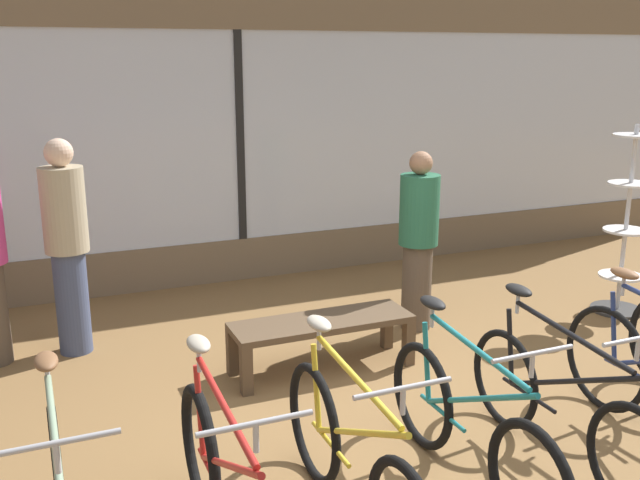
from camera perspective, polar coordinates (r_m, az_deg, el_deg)
ground_plane at (r=4.67m, az=7.61°, el=-15.87°), size 24.00×24.00×0.00m
shop_back_wall at (r=7.47m, az=-6.48°, el=8.99°), size 12.00×0.08×3.20m
bicycle_center_left at (r=3.74m, az=2.60°, el=-17.41°), size 0.46×1.74×1.03m
bicycle_center at (r=4.14m, az=11.80°, el=-14.50°), size 0.46×1.69×1.01m
bicycle_center_right at (r=4.48m, az=18.62°, el=-12.58°), size 0.46×1.73×1.01m
accessory_rack at (r=7.17m, az=23.20°, el=0.20°), size 0.48×0.48×1.76m
display_bench at (r=5.47m, az=0.15°, el=-7.07°), size 1.40×0.44×0.41m
customer_near_rack at (r=6.21m, az=7.87°, el=0.14°), size 0.46×0.46×1.58m
customer_mid_floor at (r=5.96m, az=-19.59°, el=-0.22°), size 0.47×0.47×1.74m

